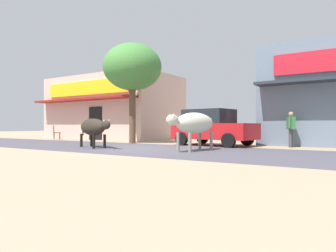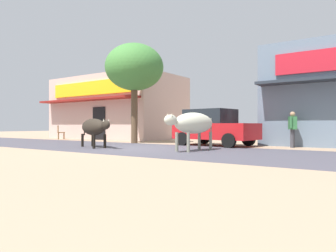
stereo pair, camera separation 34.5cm
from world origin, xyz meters
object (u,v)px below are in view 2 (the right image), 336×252
object	(u,v)px
roadside_tree	(134,68)
cow_near_brown	(94,127)
cow_far_dark	(193,123)
parked_hatchback_car	(214,127)
pedestrian_by_shop	(293,127)
cafe_chair_near_tree	(60,132)

from	to	relation	value
roadside_tree	cow_near_brown	bearing A→B (deg)	-77.83
roadside_tree	cow_far_dark	world-z (taller)	roadside_tree
roadside_tree	cow_far_dark	xyz separation A→B (m)	(4.95, -2.55, -2.91)
roadside_tree	cow_far_dark	distance (m)	6.28
parked_hatchback_car	cow_near_brown	world-z (taller)	parked_hatchback_car
cow_near_brown	pedestrian_by_shop	xyz separation A→B (m)	(6.75, 4.61, 0.02)
cow_far_dark	cow_near_brown	bearing A→B (deg)	-168.69
pedestrian_by_shop	cafe_chair_near_tree	distance (m)	14.48
parked_hatchback_car	cafe_chair_near_tree	bearing A→B (deg)	179.42
cow_far_dark	roadside_tree	bearing A→B (deg)	152.70
roadside_tree	pedestrian_by_shop	xyz separation A→B (m)	(7.49, 1.22, -3.03)
pedestrian_by_shop	roadside_tree	bearing A→B (deg)	-170.78
cow_near_brown	cafe_chair_near_tree	world-z (taller)	cow_near_brown
pedestrian_by_shop	cafe_chair_near_tree	size ratio (longest dim) A/B	1.61
roadside_tree	pedestrian_by_shop	size ratio (longest dim) A/B	3.46
cow_near_brown	cow_far_dark	size ratio (longest dim) A/B	1.03
parked_hatchback_car	cafe_chair_near_tree	size ratio (longest dim) A/B	4.19
parked_hatchback_car	pedestrian_by_shop	world-z (taller)	parked_hatchback_car
cow_near_brown	cow_far_dark	xyz separation A→B (m)	(4.21, 0.84, 0.14)
cow_near_brown	cafe_chair_near_tree	xyz separation A→B (m)	(-7.70, 4.01, -0.33)
parked_hatchback_car	pedestrian_by_shop	bearing A→B (deg)	12.48
cow_near_brown	cafe_chair_near_tree	bearing A→B (deg)	152.50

